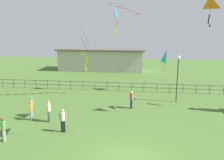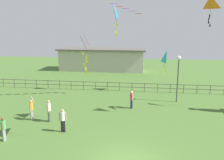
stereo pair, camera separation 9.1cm
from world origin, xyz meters
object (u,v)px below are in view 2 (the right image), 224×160
(person_0, at_px, (3,127))
(person_2, at_px, (132,98))
(person_4, at_px, (49,109))
(kite_2, at_px, (166,57))
(kite_6, at_px, (210,4))
(kite_7, at_px, (114,12))
(person_3, at_px, (63,119))
(kite_5, at_px, (81,38))
(lamppost, at_px, (178,69))
(person_1, at_px, (31,108))

(person_0, bearing_deg, person_2, 43.64)
(person_0, xyz_separation_m, person_4, (1.58, 3.36, 0.05))
(person_2, bearing_deg, kite_2, -8.02)
(person_0, relative_size, kite_6, 0.75)
(person_0, distance_m, kite_7, 10.15)
(kite_2, bearing_deg, person_4, -158.51)
(person_2, bearing_deg, person_3, -128.47)
(person_0, xyz_separation_m, person_3, (3.20, 1.74, 0.04))
(person_4, bearing_deg, person_0, -115.17)
(kite_5, height_order, kite_6, kite_6)
(kite_2, relative_size, kite_6, 0.94)
(person_0, bearing_deg, lamppost, 39.34)
(person_2, xyz_separation_m, kite_5, (-2.56, -6.71, 5.44))
(person_0, height_order, kite_2, kite_2)
(kite_7, bearing_deg, kite_5, -114.91)
(person_1, distance_m, kite_5, 7.85)
(person_1, bearing_deg, kite_6, 8.20)
(lamppost, height_order, person_3, lamppost)
(person_0, distance_m, person_1, 3.51)
(person_2, bearing_deg, kite_6, -18.60)
(kite_6, bearing_deg, lamppost, 107.49)
(person_2, height_order, person_4, person_4)
(lamppost, xyz_separation_m, person_3, (-8.36, -7.73, -2.22))
(lamppost, height_order, kite_7, kite_7)
(kite_5, bearing_deg, lamppost, 53.76)
(person_4, bearing_deg, kite_6, 9.94)
(person_3, bearing_deg, person_0, -151.45)
(kite_6, bearing_deg, person_4, -170.06)
(person_1, relative_size, person_4, 1.11)
(kite_6, bearing_deg, kite_7, -164.89)
(person_0, height_order, person_4, person_4)
(kite_7, bearing_deg, kite_6, 15.11)
(person_4, relative_size, kite_2, 0.83)
(person_0, xyz_separation_m, kite_6, (12.86, 5.34, 7.57))
(person_3, bearing_deg, kite_5, -36.89)
(person_1, height_order, person_4, person_1)
(lamppost, xyz_separation_m, kite_6, (1.30, -4.13, 5.31))
(person_4, bearing_deg, kite_2, 21.49)
(lamppost, distance_m, person_2, 5.21)
(person_1, height_order, person_3, person_1)
(person_3, height_order, kite_7, kite_7)
(kite_5, bearing_deg, kite_2, 50.14)
(person_3, bearing_deg, kite_2, 35.59)
(person_2, bearing_deg, kite_7, -107.08)
(kite_5, relative_size, kite_7, 1.19)
(person_3, bearing_deg, kite_6, 20.43)
(lamppost, relative_size, person_1, 2.38)
(person_1, distance_m, kite_6, 14.90)
(person_2, xyz_separation_m, kite_7, (-1.09, -3.55, 7.02))
(person_1, relative_size, person_2, 1.18)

